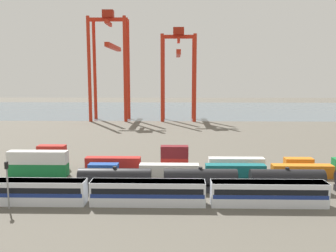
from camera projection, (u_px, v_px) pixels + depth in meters
name	position (u px, v px, depth m)	size (l,w,h in m)	color
ground_plane	(190.00, 138.00, 118.27)	(420.00, 420.00, 0.00)	#5B564C
harbour_water	(184.00, 109.00, 216.21)	(400.00, 110.00, 0.01)	slate
passenger_train	(148.00, 192.00, 57.88)	(56.57, 3.14, 3.90)	silver
freight_tank_row	(287.00, 180.00, 64.32)	(74.31, 2.94, 4.40)	#232326
signal_mast	(7.00, 178.00, 55.69)	(0.36, 0.60, 7.47)	gray
shipping_container_0	(38.00, 170.00, 74.54)	(12.10, 2.44, 2.60)	#197538
shipping_container_1	(38.00, 157.00, 74.17)	(12.10, 2.44, 2.60)	silver
shipping_container_2	(104.00, 170.00, 74.24)	(6.04, 2.44, 2.60)	#1C4299
shipping_container_3	(169.00, 170.00, 73.94)	(12.10, 2.44, 2.60)	silver
shipping_container_4	(235.00, 171.00, 73.65)	(12.10, 2.44, 2.60)	#146066
shipping_container_5	(302.00, 171.00, 73.35)	(12.10, 2.44, 2.60)	orange
shipping_container_6	(52.00, 163.00, 80.40)	(6.04, 2.44, 2.60)	#197538
shipping_container_7	(52.00, 151.00, 80.04)	(6.04, 2.44, 2.60)	#AD211C
shipping_container_8	(113.00, 163.00, 80.10)	(12.10, 2.44, 2.60)	#AD211C
shipping_container_9	(174.00, 163.00, 79.80)	(6.04, 2.44, 2.60)	#AD211C
shipping_container_10	(174.00, 152.00, 79.44)	(6.04, 2.44, 2.60)	maroon
shipping_container_11	(236.00, 164.00, 79.50)	(12.10, 2.44, 2.60)	silver
shipping_container_12	(298.00, 164.00, 79.20)	(6.04, 2.44, 2.60)	orange
gantry_crane_west	(110.00, 56.00, 164.87)	(17.29, 35.83, 48.80)	red
gantry_crane_central	(178.00, 64.00, 164.76)	(15.73, 34.35, 41.28)	red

